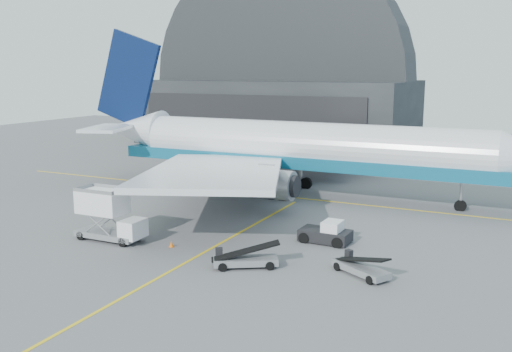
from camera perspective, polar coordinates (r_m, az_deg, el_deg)
The scene contains 9 objects.
ground at distance 46.22m, azimuth -4.52°, elevation -7.25°, with size 200.00×200.00×0.00m, color #565659.
taxi_lines at distance 57.07m, azimuth 1.90°, elevation -3.73°, with size 80.00×42.12×0.02m.
hangar at distance 112.09m, azimuth 2.47°, elevation 8.28°, with size 50.00×28.30×28.00m.
airliner at distance 65.10m, azimuth 3.39°, elevation 2.90°, with size 55.11×53.44×19.34m.
catering_truck at distance 49.33m, azimuth -14.59°, elevation -3.84°, with size 6.13×2.41×4.21m.
pushback_tug at distance 47.90m, azimuth 7.08°, elevation -5.75°, with size 4.22×2.56×1.92m.
belt_loader_a at distance 41.80m, azimuth -1.13°, elevation -8.34°, with size 4.81×3.74×1.89m.
belt_loader_b at distance 40.94m, azimuth 10.40°, elevation -8.97°, with size 4.60×3.56×1.81m.
traffic_cone at distance 46.92m, azimuth -8.45°, elevation -6.74°, with size 0.36×0.36×0.52m.
Camera 1 is at (22.29, -37.91, 14.20)m, focal length 40.00 mm.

